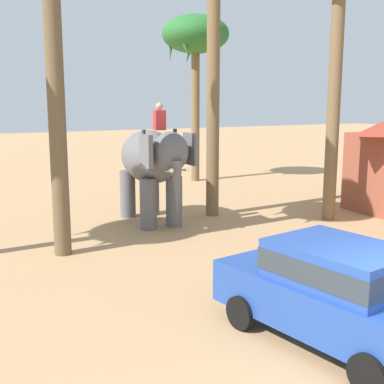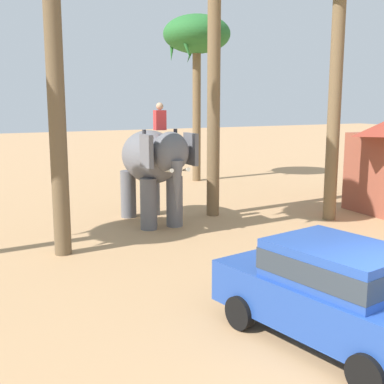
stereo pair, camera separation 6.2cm
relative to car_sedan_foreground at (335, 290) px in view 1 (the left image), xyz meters
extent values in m
cube|color=#23479E|center=(-0.01, 0.04, -0.25)|extent=(2.36, 4.33, 0.76)
cube|color=#23479E|center=(0.01, -0.06, 0.45)|extent=(1.89, 2.33, 0.64)
cube|color=#2D3842|center=(0.01, -0.06, 0.45)|extent=(1.91, 2.35, 0.35)
cylinder|color=black|center=(-1.06, 1.15, -0.63)|extent=(0.28, 0.62, 0.60)
cylinder|color=black|center=(0.62, 1.43, -0.63)|extent=(0.28, 0.62, 0.60)
cylinder|color=black|center=(-0.63, -1.36, -0.63)|extent=(0.28, 0.62, 0.60)
ellipsoid|color=slate|center=(0.66, 9.26, 1.22)|extent=(1.64, 3.12, 1.70)
cylinder|color=slate|center=(1.09, 8.33, -0.13)|extent=(0.52, 0.52, 1.60)
cylinder|color=slate|center=(0.21, 8.34, -0.13)|extent=(0.52, 0.52, 1.60)
cylinder|color=slate|center=(1.11, 10.19, -0.13)|extent=(0.52, 0.52, 1.60)
cylinder|color=slate|center=(0.23, 10.20, -0.13)|extent=(0.52, 0.52, 1.60)
ellipsoid|color=slate|center=(0.64, 7.63, 1.52)|extent=(1.11, 1.01, 1.20)
cube|color=slate|center=(1.36, 7.72, 1.57)|extent=(0.13, 0.80, 0.96)
cube|color=slate|center=(-0.08, 7.74, 1.57)|extent=(0.13, 0.80, 0.96)
cone|color=slate|center=(0.63, 7.18, 0.52)|extent=(0.36, 0.36, 1.60)
cone|color=beige|center=(0.89, 7.23, 1.02)|extent=(0.13, 0.56, 0.21)
cone|color=beige|center=(0.37, 7.24, 1.02)|extent=(0.13, 0.56, 0.21)
cube|color=red|center=(0.65, 8.41, 2.42)|extent=(0.34, 0.24, 0.60)
sphere|color=tan|center=(0.65, 8.41, 2.84)|extent=(0.22, 0.22, 0.22)
cylinder|color=#333338|center=(1.17, 8.40, 1.87)|extent=(0.12, 0.12, 0.55)
cylinder|color=#333338|center=(0.13, 8.42, 1.87)|extent=(0.12, 0.12, 0.55)
cylinder|color=brown|center=(6.10, 6.78, 3.22)|extent=(0.42, 0.42, 8.29)
cylinder|color=brown|center=(2.94, 9.14, 3.96)|extent=(0.44, 0.44, 9.78)
cylinder|color=brown|center=(-2.77, 6.98, 3.84)|extent=(0.43, 0.43, 9.54)
cylinder|color=brown|center=(6.01, 16.17, 2.49)|extent=(0.40, 0.40, 6.83)
ellipsoid|color=#286B2D|center=(6.01, 16.17, 6.10)|extent=(3.20, 3.20, 1.80)
cone|color=#286B2D|center=(7.21, 16.17, 5.60)|extent=(0.40, 0.92, 1.64)
cone|color=#286B2D|center=(6.38, 17.32, 5.60)|extent=(0.91, 0.57, 1.67)
cone|color=#286B2D|center=(5.04, 16.88, 5.60)|extent=(0.73, 0.83, 1.69)
cone|color=#286B2D|center=(5.04, 15.47, 5.60)|extent=(0.73, 0.83, 1.69)
cone|color=#286B2D|center=(6.38, 15.03, 5.60)|extent=(0.91, 0.57, 1.67)
camera|label=1|loc=(-5.67, -5.83, 3.04)|focal=47.37mm
camera|label=2|loc=(-5.62, -5.86, 3.04)|focal=47.37mm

